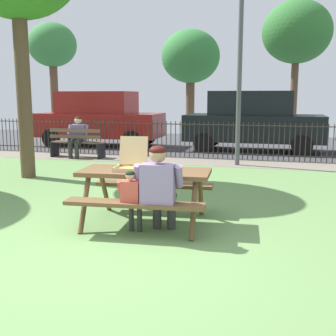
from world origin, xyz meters
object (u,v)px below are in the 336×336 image
at_px(far_tree_midleft, 191,57).
at_px(parked_car_far_left, 100,118).
at_px(picnic_table_foreground, 145,182).
at_px(person_on_park_bench, 77,135).
at_px(park_bench_left, 77,143).
at_px(parked_car_left, 253,120).
at_px(far_tree_left, 52,47).
at_px(lamp_post_walkway, 240,55).
at_px(pizza_box_open, 131,163).
at_px(pizza_slice_on_table, 157,171).
at_px(far_tree_center, 297,33).
at_px(adult_at_table, 159,186).
at_px(child_at_table, 132,196).

bearing_deg(far_tree_midleft, parked_car_far_left, -103.22).
height_order(picnic_table_foreground, person_on_park_bench, person_on_park_bench).
xyz_separation_m(park_bench_left, parked_car_left, (4.84, 2.85, 0.59)).
xyz_separation_m(far_tree_left, far_tree_midleft, (7.76, 0.00, -0.75)).
xyz_separation_m(lamp_post_walkway, parked_car_far_left, (-5.24, 3.00, -1.79)).
bearing_deg(pizza_box_open, far_tree_midleft, 99.35).
bearing_deg(parked_car_far_left, picnic_table_foreground, -61.89).
bearing_deg(parked_car_far_left, pizza_slice_on_table, -61.05).
xyz_separation_m(person_on_park_bench, far_tree_center, (6.23, 10.17, 4.04)).
relative_size(picnic_table_foreground, pizza_box_open, 3.70).
distance_m(pizza_box_open, adult_at_table, 0.76).
xyz_separation_m(park_bench_left, far_tree_center, (6.24, 10.19, 4.28)).
xyz_separation_m(picnic_table_foreground, parked_car_far_left, (-4.53, 8.48, 0.41)).
bearing_deg(far_tree_center, adult_at_table, -96.73).
relative_size(person_on_park_bench, far_tree_left, 0.21).
bearing_deg(child_at_table, pizza_slice_on_table, 69.18).
relative_size(child_at_table, parked_car_left, 0.20).
relative_size(adult_at_table, child_at_table, 1.38).
distance_m(adult_at_table, far_tree_left, 19.98).
distance_m(pizza_box_open, far_tree_midleft, 16.27).
bearing_deg(person_on_park_bench, child_at_table, -57.40).
height_order(far_tree_left, far_tree_center, far_tree_center).
xyz_separation_m(adult_at_table, far_tree_center, (1.92, 16.30, 4.04)).
distance_m(adult_at_table, parked_car_left, 8.98).
distance_m(pizza_box_open, far_tree_left, 19.24).
xyz_separation_m(parked_car_far_left, parked_car_left, (5.41, 0.00, 0.00)).
distance_m(pizza_slice_on_table, parked_car_far_left, 9.74).
xyz_separation_m(person_on_park_bench, far_tree_midleft, (1.15, 10.17, 3.04)).
height_order(picnic_table_foreground, parked_car_far_left, parked_car_far_left).
relative_size(adult_at_table, lamp_post_walkway, 0.26).
distance_m(person_on_park_bench, far_tree_midleft, 10.67).
relative_size(lamp_post_walkway, parked_car_far_left, 1.05).
xyz_separation_m(pizza_box_open, adult_at_table, (0.55, -0.48, -0.20)).
bearing_deg(park_bench_left, far_tree_center, 58.52).
bearing_deg(parked_car_left, lamp_post_walkway, -93.11).
bearing_deg(child_at_table, parked_car_left, 84.44).
bearing_deg(picnic_table_foreground, adult_at_table, -53.61).
bearing_deg(child_at_table, pizza_box_open, 110.60).
distance_m(person_on_park_bench, parked_car_far_left, 2.91).
bearing_deg(person_on_park_bench, adult_at_table, -54.90).
distance_m(pizza_box_open, parked_car_far_left, 9.51).
distance_m(parked_car_left, far_tree_center, 8.33).
distance_m(child_at_table, parked_car_far_left, 10.10).
xyz_separation_m(adult_at_table, lamp_post_walkway, (0.36, 5.96, 2.14)).
xyz_separation_m(pizza_slice_on_table, adult_at_table, (0.17, -0.43, -0.12)).
bearing_deg(picnic_table_foreground, park_bench_left, 125.14).
height_order(lamp_post_walkway, far_tree_center, far_tree_center).
height_order(adult_at_table, parked_car_left, parked_car_left).
bearing_deg(adult_at_table, person_on_park_bench, 125.10).
xyz_separation_m(parked_car_far_left, far_tree_center, (6.80, 7.34, 3.69)).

